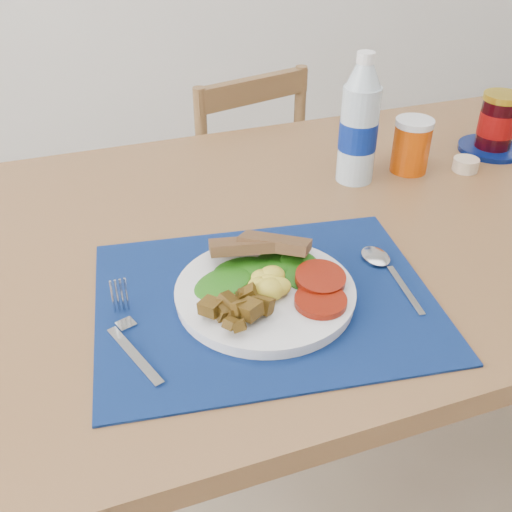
{
  "coord_description": "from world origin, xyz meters",
  "views": [
    {
      "loc": [
        -0.49,
        -0.64,
        1.31
      ],
      "look_at": [
        -0.24,
        0.06,
        0.8
      ],
      "focal_mm": 42.0,
      "sensor_mm": 36.0,
      "label": 1
    }
  ],
  "objects_px": {
    "juice_glass": "(411,147)",
    "jam_on_saucer": "(496,126)",
    "breakfast_plate": "(263,290)",
    "water_bottle": "(359,127)",
    "chair_far": "(236,171)"
  },
  "relations": [
    {
      "from": "juice_glass",
      "to": "jam_on_saucer",
      "type": "bearing_deg",
      "value": 6.02
    },
    {
      "from": "breakfast_plate",
      "to": "water_bottle",
      "type": "distance_m",
      "value": 0.45
    },
    {
      "from": "breakfast_plate",
      "to": "water_bottle",
      "type": "bearing_deg",
      "value": 65.42
    },
    {
      "from": "juice_glass",
      "to": "chair_far",
      "type": "bearing_deg",
      "value": 109.54
    },
    {
      "from": "chair_far",
      "to": "jam_on_saucer",
      "type": "xyz_separation_m",
      "value": [
        0.43,
        -0.54,
        0.29
      ]
    },
    {
      "from": "breakfast_plate",
      "to": "juice_glass",
      "type": "height_order",
      "value": "juice_glass"
    },
    {
      "from": "juice_glass",
      "to": "jam_on_saucer",
      "type": "distance_m",
      "value": 0.23
    },
    {
      "from": "jam_on_saucer",
      "to": "juice_glass",
      "type": "bearing_deg",
      "value": -173.98
    },
    {
      "from": "chair_far",
      "to": "juice_glass",
      "type": "relative_size",
      "value": 9.57
    },
    {
      "from": "chair_far",
      "to": "jam_on_saucer",
      "type": "height_order",
      "value": "chair_far"
    },
    {
      "from": "breakfast_plate",
      "to": "jam_on_saucer",
      "type": "bearing_deg",
      "value": 47.1
    },
    {
      "from": "chair_far",
      "to": "breakfast_plate",
      "type": "distance_m",
      "value": 0.94
    },
    {
      "from": "chair_far",
      "to": "juice_glass",
      "type": "bearing_deg",
      "value": 95.84
    },
    {
      "from": "chair_far",
      "to": "breakfast_plate",
      "type": "xyz_separation_m",
      "value": [
        -0.24,
        -0.87,
        0.25
      ]
    },
    {
      "from": "water_bottle",
      "to": "jam_on_saucer",
      "type": "relative_size",
      "value": 1.78
    }
  ]
}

